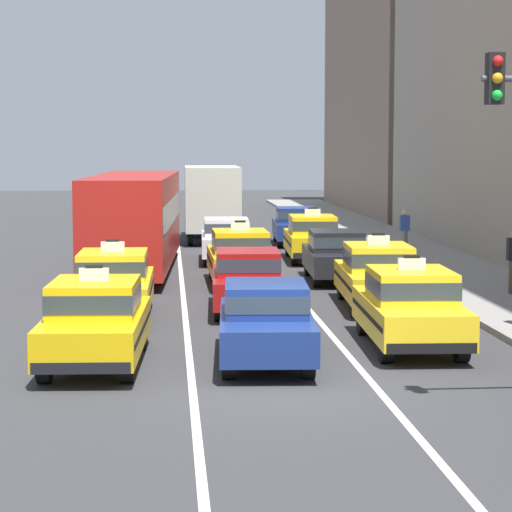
{
  "coord_description": "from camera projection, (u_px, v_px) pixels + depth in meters",
  "views": [
    {
      "loc": [
        -1.99,
        -17.9,
        4.24
      ],
      "look_at": [
        0.3,
        9.74,
        1.3
      ],
      "focal_mm": 74.34,
      "sensor_mm": 36.0,
      "label": 1
    }
  ],
  "objects": [
    {
      "name": "taxi_right_nearest",
      "position": [
        410.0,
        306.0,
        21.98
      ],
      "size": [
        1.98,
        4.62,
        1.96
      ],
      "color": "black",
      "rests_on": "ground"
    },
    {
      "name": "sedan_center_second",
      "position": [
        248.0,
        279.0,
        26.73
      ],
      "size": [
        1.94,
        4.37,
        1.58
      ],
      "color": "black",
      "rests_on": "ground"
    },
    {
      "name": "box_truck_center_fifth",
      "position": [
        211.0,
        200.0,
        46.5
      ],
      "size": [
        2.35,
        6.98,
        3.27
      ],
      "color": "black",
      "rests_on": "ground"
    },
    {
      "name": "taxi_center_third",
      "position": [
        240.0,
        256.0,
        31.89
      ],
      "size": [
        1.85,
        4.57,
        1.96
      ],
      "color": "black",
      "rests_on": "ground"
    },
    {
      "name": "taxi_left_second",
      "position": [
        114.0,
        283.0,
        25.64
      ],
      "size": [
        1.89,
        4.59,
        1.96
      ],
      "color": "black",
      "rests_on": "ground"
    },
    {
      "name": "sidewalk_curb",
      "position": [
        458.0,
        275.0,
        33.79
      ],
      "size": [
        4.0,
        90.0,
        0.15
      ],
      "primitive_type": "cube",
      "color": "gray",
      "rests_on": "ground"
    },
    {
      "name": "sedan_left_fourth",
      "position": [
        142.0,
        226.0,
        43.86
      ],
      "size": [
        1.77,
        4.3,
        1.58
      ],
      "color": "black",
      "rests_on": "ground"
    },
    {
      "name": "lane_stripe_center_right",
      "position": [
        268.0,
        262.0,
        38.3
      ],
      "size": [
        0.14,
        80.0,
        0.01
      ],
      "primitive_type": "cube",
      "color": "silver",
      "rests_on": "ground"
    },
    {
      "name": "taxi_right_second",
      "position": [
        377.0,
        274.0,
        27.4
      ],
      "size": [
        2.05,
        4.65,
        1.96
      ],
      "color": "black",
      "rests_on": "ground"
    },
    {
      "name": "sedan_right_fifth",
      "position": [
        295.0,
        225.0,
        44.7
      ],
      "size": [
        1.96,
        4.38,
        1.58
      ],
      "color": "black",
      "rests_on": "ground"
    },
    {
      "name": "sedan_right_third",
      "position": [
        336.0,
        254.0,
        32.72
      ],
      "size": [
        1.94,
        4.37,
        1.58
      ],
      "color": "black",
      "rests_on": "ground"
    },
    {
      "name": "taxi_right_fourth",
      "position": [
        312.0,
        237.0,
        38.47
      ],
      "size": [
        2.0,
        4.63,
        1.96
      ],
      "color": "black",
      "rests_on": "ground"
    },
    {
      "name": "bus_left_third",
      "position": [
        135.0,
        217.0,
        35.21
      ],
      "size": [
        3.09,
        11.32,
        3.22
      ],
      "color": "black",
      "rests_on": "ground"
    },
    {
      "name": "sedan_center_nearest",
      "position": [
        266.0,
        320.0,
        20.48
      ],
      "size": [
        2.0,
        4.39,
        1.58
      ],
      "color": "black",
      "rests_on": "ground"
    },
    {
      "name": "taxi_left_nearest",
      "position": [
        96.0,
        320.0,
        20.23
      ],
      "size": [
        2.02,
        4.64,
        1.96
      ],
      "color": "black",
      "rests_on": "ground"
    },
    {
      "name": "lane_stripe_left_center",
      "position": [
        180.0,
        262.0,
        38.03
      ],
      "size": [
        0.14,
        80.0,
        0.01
      ],
      "primitive_type": "cube",
      "color": "silver",
      "rests_on": "ground"
    },
    {
      "name": "pedestrian_trailing",
      "position": [
        405.0,
        231.0,
        40.13
      ],
      "size": [
        0.36,
        0.24,
        1.61
      ],
      "color": "slate",
      "rests_on": "sidewalk_curb"
    },
    {
      "name": "ground_plane",
      "position": [
        285.0,
        390.0,
        18.34
      ],
      "size": [
        160.0,
        160.0,
        0.0
      ],
      "primitive_type": "plane",
      "color": "#353538"
    },
    {
      "name": "sedan_center_fourth",
      "position": [
        226.0,
        238.0,
        38.15
      ],
      "size": [
        1.89,
        4.35,
        1.58
      ],
      "color": "black",
      "rests_on": "ground"
    }
  ]
}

